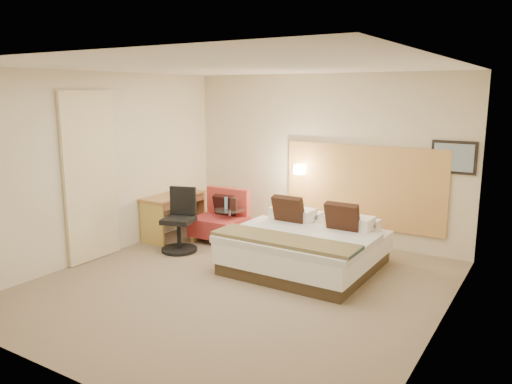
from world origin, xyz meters
The scene contains 20 objects.
floor centered at (0.00, 0.00, -0.01)m, with size 4.80×5.00×0.02m, color #816E57.
ceiling centered at (0.00, 0.00, 2.71)m, with size 4.80×5.00×0.02m, color silver.
wall_back centered at (0.00, 2.51, 1.35)m, with size 4.80×0.02×2.70m, color beige.
wall_front centered at (0.00, -2.51, 1.35)m, with size 4.80×0.02×2.70m, color beige.
wall_left centered at (-2.41, 0.00, 1.35)m, with size 0.02×5.00×2.70m, color beige.
wall_right centered at (2.41, 0.00, 1.35)m, with size 0.02×5.00×2.70m, color beige.
headboard_panel centered at (0.70, 2.47, 0.95)m, with size 2.60×0.04×1.30m, color tan.
art_frame centered at (2.02, 2.48, 1.50)m, with size 0.62×0.03×0.47m, color black.
art_canvas centered at (2.02, 2.46, 1.50)m, with size 0.54×0.01×0.39m, color #768DA2.
lamp_arm centered at (-0.35, 2.42, 1.15)m, with size 0.02×0.02×0.12m, color white.
lamp_shade centered at (-0.35, 2.36, 1.15)m, with size 0.15×0.15×0.15m, color #F8E6C1.
curtain centered at (-2.36, -0.25, 1.22)m, with size 0.06×0.90×2.42m, color beige.
bottle_a centered at (-1.27, 1.54, 0.63)m, with size 0.06×0.06×0.19m, color #96BFE7.
bottle_b centered at (-1.17, 1.60, 0.63)m, with size 0.06×0.06×0.19m, color #97D3EA.
menu_folder centered at (-1.09, 1.50, 0.64)m, with size 0.12×0.05×0.21m, color #331A15.
bed centered at (0.43, 1.04, 0.30)m, with size 1.96×1.88×0.94m.
lounge_chair centered at (-1.36, 1.52, 0.33)m, with size 0.82×0.72×0.84m.
side_table centered at (-1.18, 1.52, 0.30)m, with size 0.53×0.53×0.53m.
desk centered at (-2.11, 1.25, 0.57)m, with size 0.54×1.16×0.72m.
desk_chair centered at (-1.56, 0.72, 0.40)m, with size 0.68×0.68×0.97m.
Camera 1 is at (3.32, -4.95, 2.41)m, focal length 35.00 mm.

